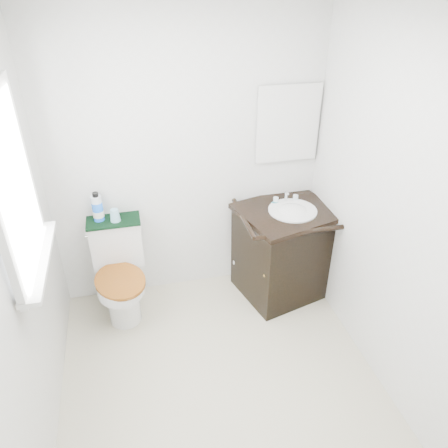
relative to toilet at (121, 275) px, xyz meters
name	(u,v)px	position (x,y,z in m)	size (l,w,h in m)	color
floor	(222,384)	(0.63, -0.97, -0.35)	(2.40, 2.40, 0.00)	beige
ceiling	(221,6)	(0.63, -0.97, 2.05)	(2.40, 2.40, 0.00)	silver
wall_back	(187,161)	(0.63, 0.23, 0.85)	(2.40, 2.40, 0.00)	silver
wall_front	(302,436)	(0.63, -2.17, 0.85)	(2.40, 2.40, 0.00)	silver
wall_left	(13,270)	(-0.47, -0.97, 0.85)	(2.40, 2.40, 0.00)	silver
wall_right	(396,220)	(1.73, -0.97, 0.85)	(2.40, 2.40, 0.00)	silver
window	(11,187)	(-0.44, -0.72, 1.20)	(0.02, 0.70, 0.90)	white
mirror	(288,124)	(1.44, 0.21, 1.10)	(0.50, 0.02, 0.60)	silver
toilet	(121,275)	(0.00, 0.00, 0.00)	(0.47, 0.67, 0.79)	silver
vanity	(285,249)	(1.40, -0.06, 0.09)	(0.89, 0.82, 0.92)	black
trash_bin	(242,268)	(1.08, 0.13, -0.21)	(0.20, 0.17, 0.27)	white
towel	(113,221)	(0.00, 0.12, 0.45)	(0.42, 0.22, 0.02)	black
mouthwash_bottle	(97,208)	(-0.10, 0.15, 0.57)	(0.08, 0.08, 0.24)	blue
cup	(115,215)	(0.02, 0.10, 0.51)	(0.08, 0.08, 0.10)	#7BB4CA
soap_bar	(275,202)	(1.33, 0.06, 0.48)	(0.07, 0.04, 0.02)	#186676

